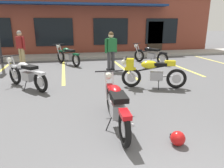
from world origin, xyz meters
name	(u,v)px	position (x,y,z in m)	size (l,w,h in m)	color
ground_plane	(117,105)	(0.00, 3.84, 0.00)	(80.00, 80.00, 0.00)	#515154
sidewalk_kerb	(86,56)	(0.00, 11.88, 0.07)	(22.00, 1.80, 0.14)	#A8A59E
brick_storefront_building	(80,23)	(0.00, 15.72, 1.96)	(18.15, 6.40, 3.91)	brown
painted_stall_lines	(94,69)	(0.00, 8.28, 0.00)	(13.65, 4.80, 0.01)	#DBCC4C
motorcycle_foreground_classic	(116,105)	(-0.29, 2.74, 0.46)	(0.66, 2.11, 0.98)	black
motorcycle_red_sportbike	(150,72)	(1.41, 5.08, 0.53)	(2.03, 0.99, 0.98)	black
motorcycle_black_cruiser	(26,74)	(-2.49, 5.90, 0.46)	(1.56, 1.73, 0.98)	black
motorcycle_blue_standard	(150,54)	(3.03, 9.04, 0.46)	(1.38, 1.85, 0.98)	black
motorcycle_green_cafe_racer	(68,55)	(-1.11, 9.64, 0.46)	(1.30, 1.89, 0.98)	black
person_in_shorts_foreground	(111,49)	(0.71, 7.83, 0.95)	(0.60, 0.37, 1.68)	black
person_by_back_row	(21,46)	(-3.31, 9.92, 0.95)	(0.51, 0.48, 1.68)	black
helmet_on_pavement	(178,138)	(0.58, 1.80, 0.13)	(0.26, 0.26, 0.26)	#B71414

